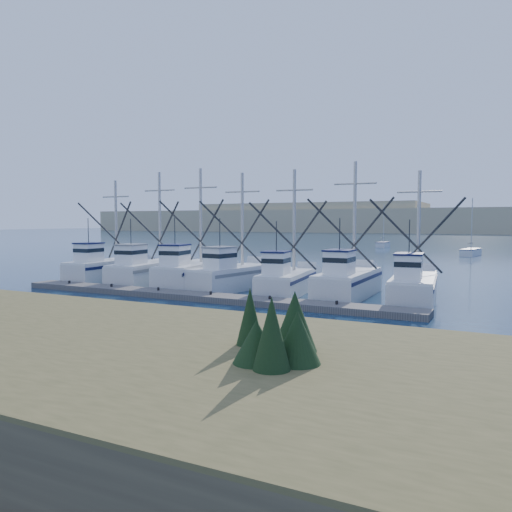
# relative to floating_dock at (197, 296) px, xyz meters

# --- Properties ---
(ground) EXTENTS (500.00, 500.00, 0.00)m
(ground) POSITION_rel_floating_dock_xyz_m (6.24, -5.64, -0.18)
(ground) COLOR #0D243B
(ground) RESTS_ON ground
(floating_dock) EXTENTS (27.77, 2.21, 0.37)m
(floating_dock) POSITION_rel_floating_dock_xyz_m (0.00, 0.00, 0.00)
(floating_dock) COLOR slate
(floating_dock) RESTS_ON ground
(dune_ridge) EXTENTS (360.00, 60.00, 10.00)m
(dune_ridge) POSITION_rel_floating_dock_xyz_m (6.24, 204.36, 4.82)
(dune_ridge) COLOR tan
(dune_ridge) RESTS_ON ground
(trawler_fleet) EXTENTS (27.00, 8.55, 8.86)m
(trawler_fleet) POSITION_rel_floating_dock_xyz_m (-0.25, 4.87, 0.80)
(trawler_fleet) COLOR silver
(trawler_fleet) RESTS_ON ground
(sailboat_near) EXTENTS (2.62, 6.13, 8.10)m
(sailboat_near) POSITION_rel_floating_dock_xyz_m (13.03, 50.23, 0.31)
(sailboat_near) COLOR silver
(sailboat_near) RESTS_ON ground
(sailboat_far) EXTENTS (1.75, 5.81, 8.10)m
(sailboat_far) POSITION_rel_floating_dock_xyz_m (-3.01, 68.06, 0.31)
(sailboat_far) COLOR silver
(sailboat_far) RESTS_ON ground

